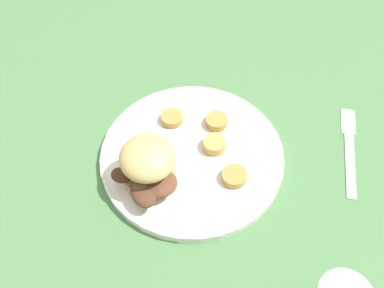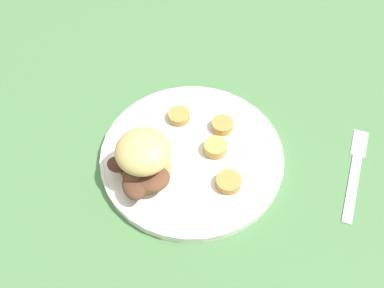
{
  "view_description": "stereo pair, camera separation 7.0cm",
  "coord_description": "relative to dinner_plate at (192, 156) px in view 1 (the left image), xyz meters",
  "views": [
    {
      "loc": [
        -0.41,
        -0.05,
        0.61
      ],
      "look_at": [
        0.0,
        0.0,
        0.04
      ],
      "focal_mm": 42.0,
      "sensor_mm": 36.0,
      "label": 1
    },
    {
      "loc": [
        -0.4,
        -0.11,
        0.61
      ],
      "look_at": [
        0.0,
        0.0,
        0.04
      ],
      "focal_mm": 42.0,
      "sensor_mm": 36.0,
      "label": 2
    }
  ],
  "objects": [
    {
      "name": "ground_plane",
      "position": [
        0.0,
        0.0,
        -0.01
      ],
      "size": [
        4.0,
        4.0,
        0.0
      ],
      "primitive_type": "plane",
      "color": "#4C7A47"
    },
    {
      "name": "dinner_plate",
      "position": [
        0.0,
        0.0,
        0.0
      ],
      "size": [
        0.3,
        0.3,
        0.02
      ],
      "color": "white",
      "rests_on": "ground_plane"
    },
    {
      "name": "sandwich",
      "position": [
        -0.06,
        0.06,
        0.05
      ],
      "size": [
        0.11,
        0.11,
        0.08
      ],
      "color": "tan",
      "rests_on": "dinner_plate"
    },
    {
      "name": "potato_round_0",
      "position": [
        -0.04,
        -0.07,
        0.01
      ],
      "size": [
        0.04,
        0.04,
        0.01
      ],
      "primitive_type": "cylinder",
      "color": "#BC8942",
      "rests_on": "dinner_plate"
    },
    {
      "name": "potato_round_1",
      "position": [
        0.06,
        -0.03,
        0.01
      ],
      "size": [
        0.04,
        0.04,
        0.01
      ],
      "primitive_type": "cylinder",
      "color": "#BC8942",
      "rests_on": "dinner_plate"
    },
    {
      "name": "potato_round_2",
      "position": [
        0.06,
        0.04,
        0.01
      ],
      "size": [
        0.04,
        0.04,
        0.01
      ],
      "primitive_type": "cylinder",
      "color": "#BC8942",
      "rests_on": "dinner_plate"
    },
    {
      "name": "potato_round_3",
      "position": [
        0.02,
        -0.03,
        0.02
      ],
      "size": [
        0.04,
        0.04,
        0.02
      ],
      "primitive_type": "cylinder",
      "color": "tan",
      "rests_on": "dinner_plate"
    },
    {
      "name": "fork",
      "position": [
        0.05,
        -0.26,
        -0.01
      ],
      "size": [
        0.18,
        0.03,
        0.0
      ],
      "color": "silver",
      "rests_on": "ground_plane"
    }
  ]
}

